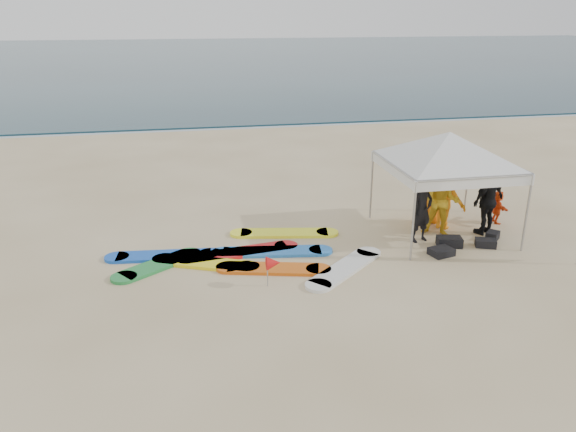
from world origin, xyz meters
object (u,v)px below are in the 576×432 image
(person_black_b, at_px, (488,200))
(person_black_a, at_px, (422,210))
(person_yellow, at_px, (441,201))
(person_orange_a, at_px, (445,197))
(person_seated, at_px, (498,207))
(surfboard_spread, at_px, (245,256))
(person_orange_b, at_px, (432,193))
(canopy_tent, at_px, (450,132))
(marker_pennant, at_px, (273,263))

(person_black_b, bearing_deg, person_black_a, -18.46)
(person_yellow, distance_m, person_orange_a, 0.55)
(person_seated, bearing_deg, person_black_a, 116.95)
(person_yellow, relative_size, surfboard_spread, 0.30)
(person_orange_b, bearing_deg, person_orange_a, 105.75)
(person_seated, distance_m, canopy_tent, 2.74)
(marker_pennant, bearing_deg, person_orange_a, 25.93)
(person_orange_b, distance_m, person_seated, 1.79)
(person_black_b, height_order, person_seated, person_black_b)
(person_seated, bearing_deg, person_black_b, 142.24)
(marker_pennant, distance_m, surfboard_spread, 1.57)
(person_black_b, height_order, canopy_tent, canopy_tent)
(person_yellow, bearing_deg, person_seated, 47.13)
(person_black_a, bearing_deg, person_orange_b, 38.05)
(person_black_a, distance_m, person_seated, 2.58)
(canopy_tent, bearing_deg, person_black_b, -12.24)
(person_black_a, xyz_separation_m, person_orange_a, (0.92, 0.69, 0.03))
(person_black_b, height_order, person_orange_b, person_black_b)
(person_orange_b, bearing_deg, person_black_b, 124.38)
(person_orange_b, height_order, canopy_tent, canopy_tent)
(canopy_tent, distance_m, surfboard_spread, 5.52)
(person_black_b, bearing_deg, person_orange_b, -63.68)
(person_black_a, height_order, person_black_b, person_black_b)
(marker_pennant, bearing_deg, person_black_b, 17.39)
(person_seated, bearing_deg, canopy_tent, 112.59)
(person_orange_a, bearing_deg, person_orange_b, -17.13)
(canopy_tent, bearing_deg, person_yellow, -132.96)
(person_yellow, xyz_separation_m, canopy_tent, (0.10, 0.11, 1.65))
(person_yellow, bearing_deg, canopy_tent, 78.85)
(person_black_a, distance_m, person_black_b, 1.77)
(person_black_a, bearing_deg, person_yellow, 5.23)
(person_orange_a, distance_m, person_black_b, 1.01)
(person_black_a, relative_size, marker_pennant, 2.42)
(person_yellow, bearing_deg, person_orange_b, 113.56)
(person_black_b, xyz_separation_m, person_orange_b, (-1.04, 0.91, -0.03))
(person_black_a, xyz_separation_m, person_seated, (2.44, 0.75, -0.35))
(person_yellow, height_order, surfboard_spread, person_yellow)
(person_orange_a, distance_m, canopy_tent, 1.75)
(person_seated, xyz_separation_m, marker_pennant, (-6.26, -2.37, 0.07))
(person_black_a, xyz_separation_m, person_black_b, (1.76, 0.13, 0.08))
(person_seated, height_order, canopy_tent, canopy_tent)
(person_black_a, distance_m, person_orange_b, 1.26)
(person_yellow, relative_size, marker_pennant, 2.71)
(person_black_b, xyz_separation_m, canopy_tent, (-1.06, 0.23, 1.66))
(person_black_a, height_order, person_orange_a, person_orange_a)
(marker_pennant, bearing_deg, person_black_a, 22.95)
(surfboard_spread, bearing_deg, marker_pennant, -75.00)
(person_black_a, xyz_separation_m, canopy_tent, (0.71, 0.36, 1.74))
(person_orange_b, xyz_separation_m, marker_pennant, (-4.53, -2.65, -0.33))
(person_black_b, xyz_separation_m, marker_pennant, (-5.58, -1.75, -0.36))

